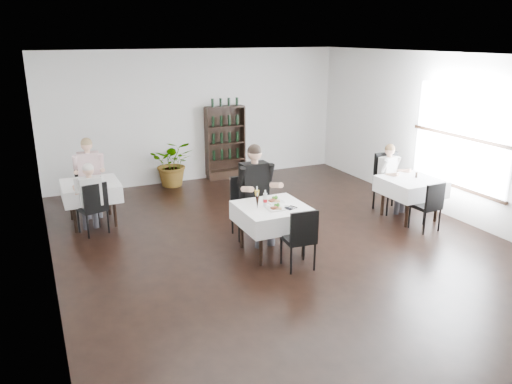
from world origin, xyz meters
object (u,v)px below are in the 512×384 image
wine_shelf (225,143)px  potted_tree (173,163)px  main_table (272,215)px  diner_main (257,186)px

wine_shelf → potted_tree: bearing=-175.0°
main_table → potted_tree: bearing=95.6°
wine_shelf → diner_main: (-0.91, -3.75, 0.09)m
wine_shelf → main_table: bearing=-101.8°
main_table → potted_tree: (-0.41, 4.20, -0.09)m
wine_shelf → main_table: wine_shelf is taller
potted_tree → diner_main: diner_main is taller
wine_shelf → diner_main: wine_shelf is taller
main_table → diner_main: size_ratio=0.64×
diner_main → main_table: bearing=-89.1°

